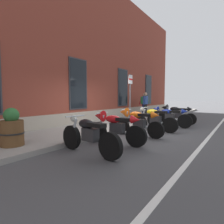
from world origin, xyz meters
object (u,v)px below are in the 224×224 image
object	(u,v)px
motorcycle_black_naked	(89,135)
motorcycle_black_sport	(175,113)
pedestrian_blue_top	(145,103)
pedestrian_striped_shirt	(144,103)
motorcycle_yellow_naked	(154,120)
barrel_planter	(12,130)
motorcycle_red_sport	(114,126)
motorcycle_orange_sport	(136,121)
motorcycle_blue_sport	(167,116)
parking_sign	(130,92)

from	to	relation	value
motorcycle_black_naked	motorcycle_black_sport	world-z (taller)	motorcycle_black_sport
pedestrian_blue_top	pedestrian_striped_shirt	world-z (taller)	pedestrian_blue_top
motorcycle_black_sport	motorcycle_black_naked	bearing A→B (deg)	178.58
motorcycle_yellow_naked	barrel_planter	bearing A→B (deg)	157.92
motorcycle_yellow_naked	motorcycle_black_sport	bearing A→B (deg)	-0.97
motorcycle_red_sport	motorcycle_orange_sport	distance (m)	1.46
motorcycle_yellow_naked	motorcycle_blue_sport	bearing A→B (deg)	-3.57
motorcycle_red_sport	motorcycle_yellow_naked	size ratio (longest dim) A/B	1.00
motorcycle_blue_sport	pedestrian_striped_shirt	world-z (taller)	pedestrian_striped_shirt
pedestrian_blue_top	parking_sign	size ratio (longest dim) A/B	0.67
motorcycle_black_naked	pedestrian_striped_shirt	world-z (taller)	pedestrian_striped_shirt
motorcycle_black_sport	pedestrian_blue_top	xyz separation A→B (m)	(1.95, 2.64, 0.49)
motorcycle_yellow_naked	motorcycle_blue_sport	world-z (taller)	motorcycle_yellow_naked
motorcycle_orange_sport	motorcycle_blue_sport	xyz separation A→B (m)	(2.75, -0.25, -0.02)
motorcycle_yellow_naked	parking_sign	size ratio (longest dim) A/B	0.82
barrel_planter	pedestrian_striped_shirt	bearing A→B (deg)	5.47
motorcycle_black_sport	pedestrian_blue_top	distance (m)	3.32
motorcycle_orange_sport	motorcycle_black_sport	distance (m)	4.16
motorcycle_red_sport	motorcycle_yellow_naked	xyz separation A→B (m)	(2.78, -0.19, -0.07)
motorcycle_black_naked	motorcycle_black_sport	bearing A→B (deg)	-1.42
pedestrian_blue_top	pedestrian_striped_shirt	xyz separation A→B (m)	(0.72, 0.43, -0.02)
motorcycle_orange_sport	parking_sign	distance (m)	2.88
motorcycle_orange_sport	motorcycle_red_sport	bearing A→B (deg)	179.13
motorcycle_blue_sport	pedestrian_striped_shirt	xyz separation A→B (m)	(4.07, 3.11, 0.49)
motorcycle_yellow_naked	motorcycle_blue_sport	distance (m)	1.43
motorcycle_orange_sport	pedestrian_blue_top	xyz separation A→B (m)	(6.11, 2.43, 0.49)
motorcycle_blue_sport	parking_sign	size ratio (longest dim) A/B	0.87
motorcycle_orange_sport	parking_sign	xyz separation A→B (m)	(2.18, 1.48, 1.16)
motorcycle_black_naked	motorcycle_blue_sport	xyz separation A→B (m)	(5.45, -0.21, 0.07)
motorcycle_yellow_naked	barrel_planter	distance (m)	5.37
motorcycle_black_naked	pedestrian_blue_top	xyz separation A→B (m)	(8.81, 2.47, 0.58)
parking_sign	motorcycle_blue_sport	bearing A→B (deg)	-71.86
motorcycle_yellow_naked	pedestrian_blue_top	distance (m)	5.47
motorcycle_yellow_naked	pedestrian_blue_top	size ratio (longest dim) A/B	1.23
pedestrian_striped_shirt	pedestrian_blue_top	bearing A→B (deg)	-149.14
parking_sign	barrel_planter	distance (m)	5.96
motorcycle_black_naked	parking_sign	xyz separation A→B (m)	(4.88, 1.53, 1.24)
motorcycle_blue_sport	parking_sign	bearing A→B (deg)	108.14
motorcycle_black_naked	barrel_planter	size ratio (longest dim) A/B	2.07
motorcycle_orange_sport	motorcycle_blue_sport	world-z (taller)	motorcycle_orange_sport
motorcycle_black_naked	motorcycle_orange_sport	world-z (taller)	motorcycle_orange_sport
motorcycle_yellow_naked	parking_sign	distance (m)	2.23
pedestrian_blue_top	pedestrian_striped_shirt	distance (m)	0.83
motorcycle_yellow_naked	pedestrian_striped_shirt	bearing A→B (deg)	28.79
motorcycle_black_naked	pedestrian_striped_shirt	distance (m)	9.97
motorcycle_yellow_naked	motorcycle_black_sport	size ratio (longest dim) A/B	0.96
pedestrian_striped_shirt	motorcycle_blue_sport	bearing A→B (deg)	-142.62
motorcycle_black_sport	motorcycle_yellow_naked	bearing A→B (deg)	179.03
motorcycle_black_naked	motorcycle_yellow_naked	xyz separation A→B (m)	(4.03, -0.12, 0.01)
parking_sign	barrel_planter	xyz separation A→B (m)	(-5.83, 0.37, -1.15)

